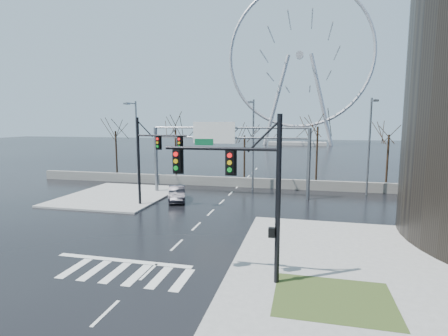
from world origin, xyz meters
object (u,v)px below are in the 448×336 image
(sign_gantry, at_px, (225,146))
(car, at_px, (177,194))
(signal_mast_near, at_px, (249,182))
(ferris_wheel, at_px, (299,61))
(signal_mast_far, at_px, (150,153))

(sign_gantry, height_order, car, sign_gantry)
(signal_mast_near, bearing_deg, ferris_wheel, 90.08)
(signal_mast_far, distance_m, ferris_wheel, 89.30)
(car, bearing_deg, sign_gantry, 22.26)
(sign_gantry, height_order, ferris_wheel, ferris_wheel)
(signal_mast_near, relative_size, sign_gantry, 0.49)
(signal_mast_near, distance_m, signal_mast_far, 17.03)
(signal_mast_near, height_order, sign_gantry, signal_mast_near)
(ferris_wheel, bearing_deg, signal_mast_far, -97.20)
(car, bearing_deg, signal_mast_near, -77.96)
(signal_mast_near, distance_m, ferris_wheel, 101.29)
(car, bearing_deg, signal_mast_far, -141.20)
(signal_mast_near, height_order, ferris_wheel, ferris_wheel)
(sign_gantry, xyz_separation_m, ferris_wheel, (5.38, 80.04, 20.95))
(signal_mast_far, distance_m, car, 5.06)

